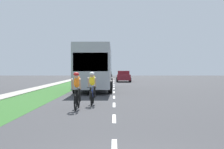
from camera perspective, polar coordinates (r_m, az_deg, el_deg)
ground_plane at (r=24.39m, az=0.37°, el=-3.03°), size 120.00×120.00×0.00m
grass_verge at (r=24.85m, az=-10.76°, el=-2.96°), size 2.85×70.00×0.01m
sidewalk_concrete at (r=25.32m, az=-15.26°, el=-2.90°), size 1.20×70.00×0.10m
lane_markings_center at (r=28.38m, az=0.37°, el=-2.46°), size 0.12×53.80×0.01m
cyclist_lead at (r=12.82m, az=-6.68°, el=-3.00°), size 0.42×1.72×1.58m
cyclist_trailing at (r=14.44m, az=-3.76°, el=-2.55°), size 0.42×1.72×1.58m
bus_silver at (r=25.02m, az=-3.10°, el=1.61°), size 2.78×11.60×3.48m
sedan_maroon at (r=41.24m, az=2.20°, el=-0.33°), size 1.98×4.30×1.52m
pickup_red at (r=51.01m, az=-1.28°, el=-0.02°), size 2.22×5.10×1.64m
suv_dark_green at (r=61.45m, az=-0.98°, el=0.26°), size 2.15×4.70×1.79m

